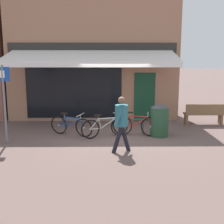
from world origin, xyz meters
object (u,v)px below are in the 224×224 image
at_px(bicycle_silver, 105,127).
at_px(bicycle_red, 136,125).
at_px(park_bench, 204,114).
at_px(litter_bin, 159,120).
at_px(bicycle_blue, 71,126).
at_px(pedestrian_adult, 121,119).
at_px(parking_sign, 4,96).

bearing_deg(bicycle_silver, bicycle_red, -16.10).
bearing_deg(park_bench, bicycle_red, -151.06).
xyz_separation_m(bicycle_red, litter_bin, (0.80, -0.05, 0.20)).
bearing_deg(bicycle_silver, bicycle_blue, 146.64).
xyz_separation_m(bicycle_red, pedestrian_adult, (-0.61, -1.77, 0.60)).
relative_size(pedestrian_adult, parking_sign, 0.66).
bearing_deg(parking_sign, litter_bin, 9.48).
bearing_deg(bicycle_blue, litter_bin, 23.83).
xyz_separation_m(litter_bin, park_bench, (2.16, 1.72, -0.11)).
xyz_separation_m(bicycle_blue, parking_sign, (-1.93, -0.92, 1.16)).
distance_m(bicycle_blue, parking_sign, 2.43).
distance_m(bicycle_red, parking_sign, 4.47).
height_order(bicycle_blue, bicycle_red, bicycle_red).
xyz_separation_m(bicycle_silver, bicycle_red, (1.10, 0.16, 0.02)).
bearing_deg(pedestrian_adult, bicycle_blue, 133.74).
relative_size(parking_sign, park_bench, 1.55).
xyz_separation_m(bicycle_red, parking_sign, (-4.23, -0.89, 1.14)).
bearing_deg(bicycle_red, litter_bin, 8.05).
height_order(pedestrian_adult, park_bench, pedestrian_adult).
distance_m(pedestrian_adult, park_bench, 4.98).
bearing_deg(bicycle_blue, park_bench, 42.56).
relative_size(bicycle_silver, bicycle_red, 0.97).
relative_size(bicycle_blue, parking_sign, 0.64).
xyz_separation_m(bicycle_silver, park_bench, (4.05, 1.83, 0.10)).
bearing_deg(pedestrian_adult, bicycle_red, 71.34).
height_order(bicycle_red, parking_sign, parking_sign).
relative_size(bicycle_red, pedestrian_adult, 1.03).
relative_size(litter_bin, parking_sign, 0.46).
bearing_deg(litter_bin, bicycle_red, 176.59).
height_order(bicycle_silver, pedestrian_adult, pedestrian_adult).
bearing_deg(pedestrian_adult, bicycle_silver, 107.23).
bearing_deg(parking_sign, park_bench, 19.59).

